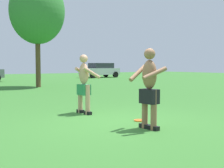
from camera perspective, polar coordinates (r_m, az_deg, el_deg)
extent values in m
plane|color=#38752D|center=(7.07, 2.07, -7.47)|extent=(80.00, 80.00, 0.00)
cube|color=black|center=(6.34, 8.00, -8.38)|extent=(0.13, 0.27, 0.09)
cylinder|color=#936647|center=(6.27, 8.03, -4.96)|extent=(0.13, 0.13, 0.86)
cube|color=black|center=(6.52, 6.30, -8.03)|extent=(0.13, 0.27, 0.09)
cylinder|color=#936647|center=(6.46, 6.33, -4.70)|extent=(0.13, 0.13, 0.86)
cube|color=black|center=(6.33, 7.18, -2.37)|extent=(0.27, 0.41, 0.31)
ellipsoid|color=#936647|center=(6.30, 7.22, 1.83)|extent=(0.25, 0.39, 0.62)
cylinder|color=#936647|center=(6.05, 8.22, 2.04)|extent=(0.59, 0.14, 0.28)
cylinder|color=#936647|center=(6.40, 5.02, 2.15)|extent=(0.56, 0.23, 0.37)
sphere|color=#936647|center=(6.30, 7.25, 5.78)|extent=(0.24, 0.24, 0.24)
cube|color=black|center=(8.55, -6.11, -5.23)|extent=(0.13, 0.27, 0.09)
cylinder|color=tan|center=(8.50, -6.13, -2.78)|extent=(0.13, 0.13, 0.83)
cube|color=black|center=(8.23, -4.68, -5.57)|extent=(0.13, 0.27, 0.09)
cylinder|color=tan|center=(8.18, -4.69, -3.02)|extent=(0.13, 0.13, 0.83)
cube|color=#28844C|center=(8.31, -5.43, -1.09)|extent=(0.27, 0.39, 0.30)
ellipsoid|color=tan|center=(8.29, -5.45, 2.00)|extent=(0.25, 0.37, 0.60)
cylinder|color=tan|center=(8.54, -5.75, 2.25)|extent=(0.55, 0.27, 0.32)
cylinder|color=tan|center=(8.15, -3.96, 2.19)|extent=(0.54, 0.10, 0.35)
sphere|color=tan|center=(8.29, -5.47, 4.90)|extent=(0.23, 0.23, 0.23)
cylinder|color=orange|center=(7.33, 5.39, -6.98)|extent=(0.29, 0.29, 0.03)
cube|color=silver|center=(32.40, -2.40, 2.44)|extent=(4.42, 2.10, 0.70)
cube|color=#282D33|center=(32.51, -2.12, 3.56)|extent=(2.52, 1.75, 0.56)
cylinder|color=black|center=(30.82, -3.73, 1.72)|extent=(0.65, 0.27, 0.64)
cylinder|color=black|center=(32.33, -5.51, 1.80)|extent=(0.65, 0.27, 0.64)
cylinder|color=black|center=(32.58, 0.68, 1.84)|extent=(0.65, 0.27, 0.64)
cylinder|color=black|center=(34.02, -1.20, 1.91)|extent=(0.65, 0.27, 0.64)
cylinder|color=brown|center=(18.91, -14.04, 4.35)|extent=(0.30, 0.30, 3.25)
ellipsoid|color=#387F38|center=(19.19, -14.18, 13.43)|extent=(3.35, 3.35, 4.01)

